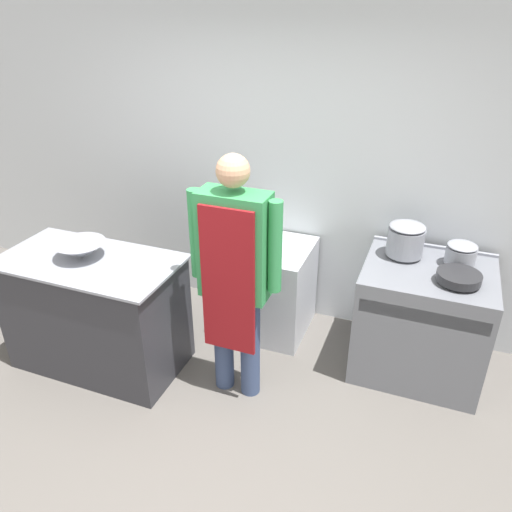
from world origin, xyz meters
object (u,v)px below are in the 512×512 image
(saute_pan, at_px, (459,277))
(sauce_pot, at_px, (461,253))
(stove, at_px, (421,320))
(person_cook, at_px, (235,268))
(stock_pot, at_px, (406,239))
(mixing_bowl, at_px, (81,250))
(fridge_unit, at_px, (273,289))

(saute_pan, xyz_separation_m, sauce_pot, (0.00, 0.27, 0.05))
(stove, distance_m, person_cook, 1.53)
(sauce_pot, bearing_deg, stove, -143.26)
(person_cook, height_order, saute_pan, person_cook)
(stock_pot, bearing_deg, stove, -33.57)
(person_cook, bearing_deg, mixing_bowl, -176.69)
(fridge_unit, relative_size, stock_pot, 2.95)
(fridge_unit, height_order, mixing_bowl, mixing_bowl)
(stove, height_order, sauce_pot, sauce_pot)
(mixing_bowl, bearing_deg, sauce_pot, 19.95)
(mixing_bowl, bearing_deg, person_cook, 3.31)
(sauce_pot, bearing_deg, fridge_unit, -178.08)
(saute_pan, bearing_deg, mixing_bowl, -165.57)
(stove, bearing_deg, person_cook, -148.86)
(fridge_unit, height_order, person_cook, person_cook)
(person_cook, distance_m, stock_pot, 1.32)
(stove, relative_size, stock_pot, 3.43)
(stove, bearing_deg, saute_pan, -36.27)
(stock_pot, bearing_deg, sauce_pot, 0.00)
(fridge_unit, height_order, stock_pot, stock_pot)
(person_cook, distance_m, sauce_pot, 1.64)
(stock_pot, bearing_deg, mixing_bowl, -156.83)
(stove, xyz_separation_m, person_cook, (-1.21, -0.73, 0.58))
(stove, height_order, mixing_bowl, mixing_bowl)
(stock_pot, xyz_separation_m, saute_pan, (0.39, -0.27, -0.10))
(mixing_bowl, relative_size, sauce_pot, 1.71)
(fridge_unit, xyz_separation_m, mixing_bowl, (-1.17, -0.89, 0.58))
(stove, height_order, fridge_unit, stove)
(fridge_unit, distance_m, mixing_bowl, 1.58)
(fridge_unit, xyz_separation_m, stock_pot, (1.01, 0.05, 0.63))
(stock_pot, height_order, sauce_pot, stock_pot)
(person_cook, bearing_deg, stock_pot, 40.93)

